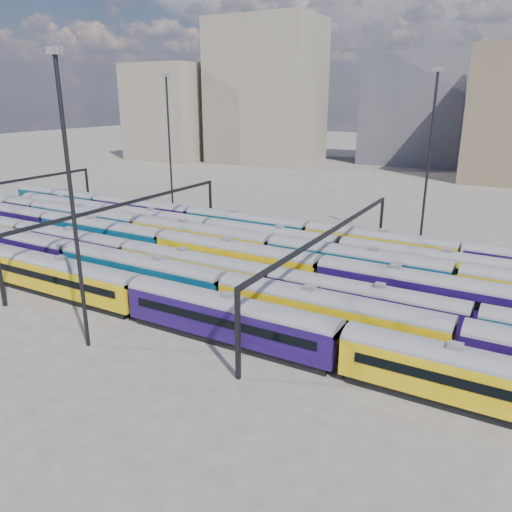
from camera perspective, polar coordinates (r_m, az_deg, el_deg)
The scene contains 13 objects.
ground at distance 62.03m, azimuth -0.30°, elevation -2.87°, with size 500.00×500.00×0.00m, color #48423D.
rake_0 at distance 46.27m, azimuth -3.18°, elevation -6.62°, with size 154.04×3.22×5.43m.
rake_1 at distance 47.11m, azimuth 8.21°, elevation -6.19°, with size 113.36×3.32×5.60m.
rake_2 at distance 66.39m, azimuth -14.35°, elevation 0.41°, with size 123.96×3.02×5.09m.
rake_3 at distance 57.43m, azimuth 7.33°, elevation -1.63°, with size 136.58×3.33×5.62m.
rake_4 at distance 61.09m, azimuth 11.30°, elevation -0.63°, with size 159.41×3.33×5.62m.
rake_5 at distance 70.87m, azimuth 1.60°, elevation 2.11°, with size 104.32×3.06×5.15m.
rake_6 at distance 78.40m, azimuth -1.25°, elevation 3.71°, with size 105.89×3.10×5.23m.
gantry_1 at distance 71.72m, azimuth -14.38°, elevation 5.11°, with size 0.35×40.35×8.03m.
gantry_2 at distance 55.84m, azimuth 8.64°, elevation 1.88°, with size 0.35×40.35×8.03m.
mast_1 at distance 93.53m, azimuth -9.88°, elevation 12.76°, with size 1.40×0.50×25.60m.
mast_2 at distance 44.81m, azimuth -20.36°, elevation 6.42°, with size 1.40×0.50×25.60m.
mast_3 at distance 76.02m, azimuth 19.18°, elevation 10.89°, with size 1.40×0.50×25.60m.
Camera 1 is at (28.75, -50.32, 22.11)m, focal length 35.00 mm.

